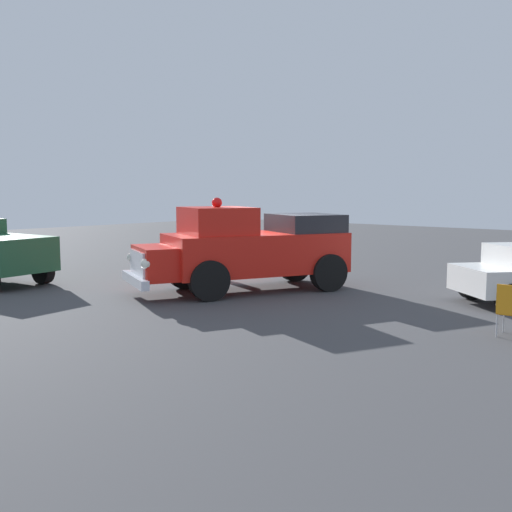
% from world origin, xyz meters
% --- Properties ---
extents(ground_plane, '(60.00, 60.00, 0.00)m').
position_xyz_m(ground_plane, '(0.00, 0.00, 0.00)').
color(ground_plane, '#424244').
extents(vintage_fire_truck, '(6.31, 4.47, 2.59)m').
position_xyz_m(vintage_fire_truck, '(-1.00, 0.04, 1.20)').
color(vintage_fire_truck, black).
rests_on(vintage_fire_truck, ground).
extents(lawn_chair_by_car, '(0.52, 0.53, 1.02)m').
position_xyz_m(lawn_chair_by_car, '(-1.65, -7.18, 0.59)').
color(lawn_chair_by_car, '#B7BABF').
rests_on(lawn_chair_by_car, ground).
extents(spectator_standing, '(0.48, 0.56, 1.68)m').
position_xyz_m(spectator_standing, '(0.33, 3.18, 0.96)').
color(spectator_standing, '#2D334C').
rests_on(spectator_standing, ground).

